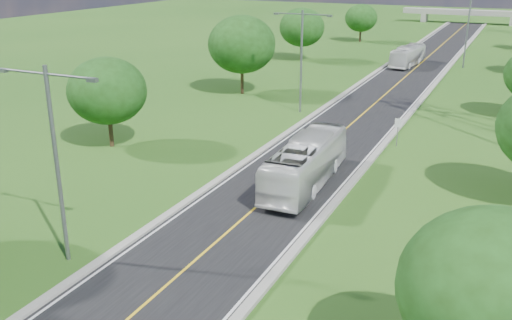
% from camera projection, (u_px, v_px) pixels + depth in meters
% --- Properties ---
extents(ground, '(260.00, 260.00, 0.00)m').
position_uv_depth(ground, '(392.00, 89.00, 67.79)').
color(ground, '#245016').
rests_on(ground, ground).
extents(road, '(8.00, 150.00, 0.06)m').
position_uv_depth(road, '(403.00, 79.00, 72.90)').
color(road, black).
rests_on(road, ground).
extents(curb_left, '(0.50, 150.00, 0.22)m').
position_uv_depth(curb_left, '(370.00, 76.00, 74.58)').
color(curb_left, gray).
rests_on(curb_left, ground).
extents(curb_right, '(0.50, 150.00, 0.22)m').
position_uv_depth(curb_right, '(437.00, 81.00, 71.16)').
color(curb_right, gray).
rests_on(curb_right, ground).
extents(speed_limit_sign, '(0.55, 0.09, 2.40)m').
position_uv_depth(speed_limit_sign, '(398.00, 128.00, 46.39)').
color(speed_limit_sign, slate).
rests_on(speed_limit_sign, ground).
extents(overpass, '(30.00, 3.00, 3.20)m').
position_uv_depth(overpass, '(468.00, 13.00, 135.22)').
color(overpass, gray).
rests_on(overpass, ground).
extents(streetlight_near_left, '(5.90, 0.25, 10.00)m').
position_uv_depth(streetlight_near_left, '(55.00, 150.00, 27.28)').
color(streetlight_near_left, slate).
rests_on(streetlight_near_left, ground).
extents(streetlight_mid_left, '(5.90, 0.25, 10.00)m').
position_uv_depth(streetlight_mid_left, '(301.00, 53.00, 55.43)').
color(streetlight_mid_left, slate).
rests_on(streetlight_mid_left, ground).
extents(streetlight_far_right, '(5.90, 0.25, 10.00)m').
position_uv_depth(streetlight_far_right, '(468.00, 25.00, 78.75)').
color(streetlight_far_right, slate).
rests_on(streetlight_far_right, ground).
extents(tree_lb, '(6.30, 6.30, 7.33)m').
position_uv_depth(tree_lb, '(107.00, 91.00, 45.38)').
color(tree_lb, black).
rests_on(tree_lb, ground).
extents(tree_lc, '(7.56, 7.56, 8.79)m').
position_uv_depth(tree_lc, '(242.00, 44.00, 63.43)').
color(tree_lc, black).
rests_on(tree_lc, ground).
extents(tree_ld, '(6.72, 6.72, 7.82)m').
position_uv_depth(tree_ld, '(302.00, 27.00, 84.91)').
color(tree_ld, black).
rests_on(tree_ld, ground).
extents(tree_le, '(5.88, 5.88, 6.84)m').
position_uv_depth(tree_le, '(361.00, 18.00, 104.58)').
color(tree_le, black).
rests_on(tree_le, ground).
extents(tree_ra, '(6.30, 6.30, 7.33)m').
position_uv_depth(tree_ra, '(497.00, 292.00, 17.97)').
color(tree_ra, black).
rests_on(tree_ra, ground).
extents(bus_outbound, '(3.15, 11.50, 3.18)m').
position_uv_depth(bus_outbound, '(306.00, 163.00, 38.23)').
color(bus_outbound, silver).
rests_on(bus_outbound, road).
extents(bus_inbound, '(3.28, 10.25, 2.81)m').
position_uv_depth(bus_inbound, '(408.00, 56.00, 81.64)').
color(bus_inbound, silver).
rests_on(bus_inbound, road).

